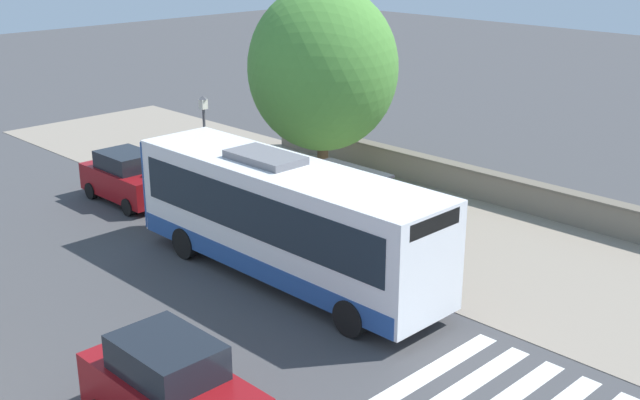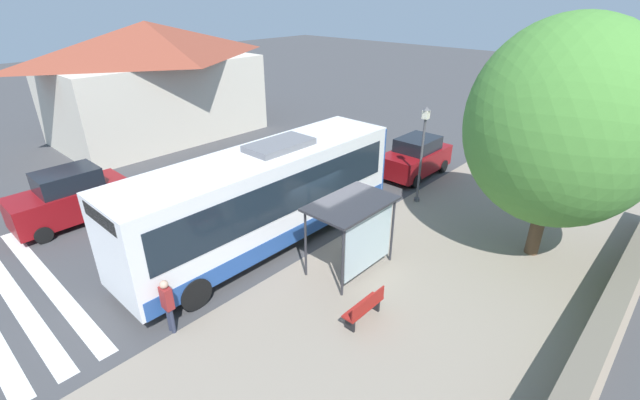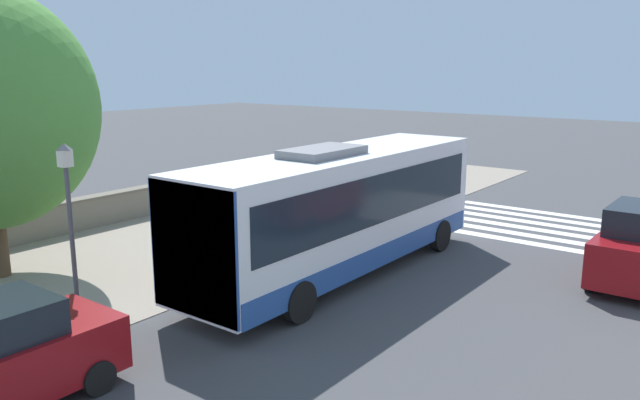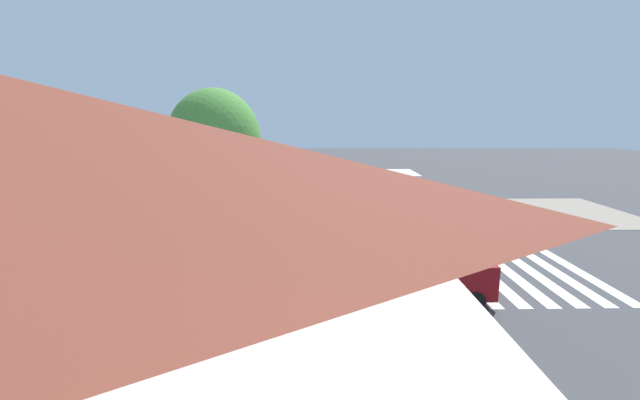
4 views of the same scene
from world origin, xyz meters
name	(u,v)px [view 2 (image 2 of 4)]	position (x,y,z in m)	size (l,w,h in m)	color
ground_plane	(325,245)	(0.00, 0.00, 0.00)	(120.00, 120.00, 0.00)	#424244
sidewalk_plaza	(435,299)	(-4.50, 0.00, 0.01)	(9.00, 44.00, 0.02)	gray
stone_wall	(591,355)	(-8.55, 0.00, 0.58)	(0.60, 20.00, 1.15)	slate
background_building	(154,79)	(16.78, -2.83, 3.52)	(7.85, 12.15, 6.85)	beige
bus	(265,196)	(1.72, 1.27, 1.91)	(2.73, 10.83, 3.69)	white
bus_shelter	(355,215)	(-1.69, 0.48, 2.05)	(1.83, 2.87, 2.45)	#2D2D33
pedestrian	(167,302)	(0.11, 6.08, 0.99)	(0.34, 0.22, 1.69)	#2D3347
bench	(365,307)	(-3.48, 2.20, 0.47)	(0.40, 1.42, 0.88)	maroon
street_lamp_near	(422,147)	(-0.52, -5.48, 2.50)	(0.28, 0.28, 4.22)	#4C4C51
shade_tree	(563,125)	(-5.70, -4.61, 4.67)	(5.91, 5.91, 7.93)	brown
parked_car_behind_bus	(416,157)	(1.21, -8.08, 0.93)	(1.99, 4.05, 1.92)	maroon
parked_car_far_lane	(70,198)	(8.64, 5.48, 1.04)	(1.98, 4.23, 2.17)	maroon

